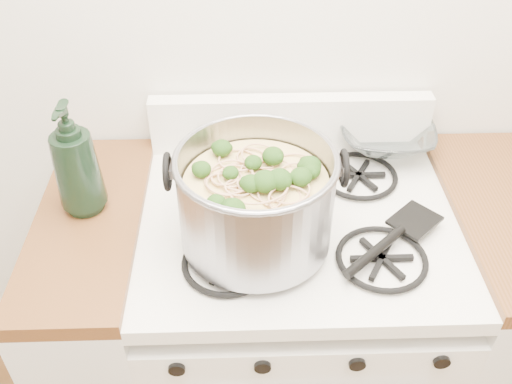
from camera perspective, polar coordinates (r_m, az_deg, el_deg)
name	(u,v)px	position (r m, az deg, el deg)	size (l,w,h in m)	color
gas_range	(291,337)	(1.72, 3.55, -14.26)	(0.76, 0.66, 0.92)	white
counter_left	(117,335)	(1.74, -13.72, -13.75)	(0.25, 0.65, 0.92)	silver
stock_pot	(256,202)	(1.23, 0.00, -1.00)	(0.38, 0.35, 0.23)	gray
spatula	(415,218)	(1.38, 15.63, -2.52)	(0.29, 0.31, 0.02)	black
glass_bowl	(385,140)	(1.62, 12.79, 5.11)	(0.10, 0.10, 0.03)	white
bottle	(75,159)	(1.35, -17.67, 3.15)	(0.11, 0.11, 0.29)	black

